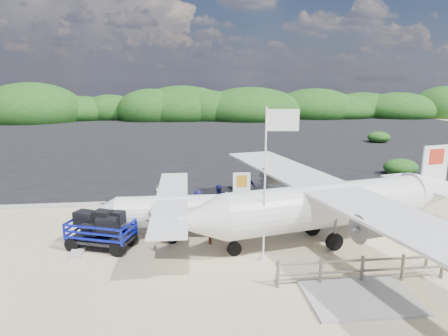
% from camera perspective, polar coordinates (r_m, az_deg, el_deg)
% --- Properties ---
extents(ground, '(160.00, 160.00, 0.00)m').
position_cam_1_polar(ground, '(18.56, -5.31, -9.59)').
color(ground, beige).
extents(asphalt_apron, '(90.00, 50.00, 0.04)m').
position_cam_1_polar(asphalt_apron, '(47.71, -6.06, 4.13)').
color(asphalt_apron, '#B2B2B2').
rests_on(asphalt_apron, ground).
extents(walkway_pad, '(3.50, 2.50, 0.10)m').
position_cam_1_polar(walkway_pad, '(14.39, 18.85, -17.23)').
color(walkway_pad, '#B2B2B2').
rests_on(walkway_pad, ground).
extents(vegetation_band, '(124.00, 8.00, 4.40)m').
position_cam_1_polar(vegetation_band, '(72.53, -6.22, 7.03)').
color(vegetation_band, '#B2B2B2').
rests_on(vegetation_band, ground).
extents(fence, '(6.40, 2.00, 1.10)m').
position_cam_1_polar(fence, '(15.37, 18.98, -15.21)').
color(fence, '#B2B2B2').
rests_on(fence, ground).
extents(baggage_cart, '(3.28, 2.54, 1.44)m').
position_cam_1_polar(baggage_cart, '(17.98, -16.99, -10.87)').
color(baggage_cart, '#0B15A8').
rests_on(baggage_cart, ground).
extents(flagpole, '(1.25, 0.63, 6.03)m').
position_cam_1_polar(flagpole, '(16.27, 5.61, -12.92)').
color(flagpole, white).
rests_on(flagpole, ground).
extents(signboard, '(1.64, 0.82, 1.41)m').
position_cam_1_polar(signboard, '(17.94, 0.19, -10.34)').
color(signboard, '#572A19').
rests_on(signboard, ground).
extents(crew_a, '(0.84, 0.71, 1.96)m').
position_cam_1_polar(crew_a, '(18.88, -3.79, -5.99)').
color(crew_a, '#131245').
rests_on(crew_a, ground).
extents(crew_b, '(0.96, 0.83, 1.67)m').
position_cam_1_polar(crew_b, '(20.80, -0.86, -4.61)').
color(crew_b, '#131245').
rests_on(crew_b, ground).
extents(crew_c, '(1.14, 0.83, 1.80)m').
position_cam_1_polar(crew_c, '(22.99, 3.26, -2.78)').
color(crew_c, '#131245').
rests_on(crew_c, ground).
extents(aircraft_large, '(20.18, 20.18, 5.06)m').
position_cam_1_polar(aircraft_large, '(44.42, 6.14, 3.50)').
color(aircraft_large, '#B2B2B2').
rests_on(aircraft_large, ground).
extents(aircraft_small, '(7.93, 7.93, 2.80)m').
position_cam_1_polar(aircraft_small, '(51.15, -14.84, 4.35)').
color(aircraft_small, '#B2B2B2').
rests_on(aircraft_small, ground).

